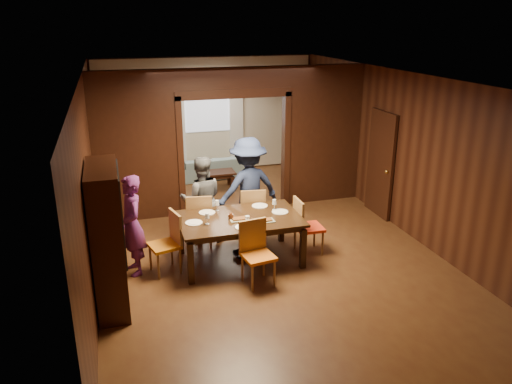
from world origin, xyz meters
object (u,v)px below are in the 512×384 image
object	(u,v)px
chair_left	(164,244)
dining_table	(240,239)
chair_right	(309,226)
person_purple	(132,226)
person_navy	(248,188)
chair_far_l	(200,219)
sofa	(210,167)
coffee_table	(218,180)
person_grey	(202,199)
hutch	(108,238)
chair_near	(258,254)
chair_far_r	(252,212)

from	to	relation	value
chair_left	dining_table	bearing A→B (deg)	77.57
chair_left	chair_right	bearing A→B (deg)	75.76
person_purple	person_navy	world-z (taller)	person_navy
chair_left	chair_far_l	world-z (taller)	same
sofa	chair_far_l	bearing A→B (deg)	71.55
dining_table	coffee_table	world-z (taller)	dining_table
person_grey	chair_left	distance (m)	1.31
sofa	dining_table	bearing A→B (deg)	80.24
person_navy	chair_right	world-z (taller)	person_navy
person_navy	chair_far_l	distance (m)	1.02
chair_right	hutch	bearing A→B (deg)	103.66
person_purple	dining_table	world-z (taller)	person_purple
person_grey	chair_left	size ratio (longest dim) A/B	1.61
coffee_table	person_purple	bearing A→B (deg)	-120.06
chair_near	chair_far_l	bearing A→B (deg)	101.27
coffee_table	person_navy	bearing A→B (deg)	-90.72
chair_left	chair_near	world-z (taller)	same
person_navy	sofa	bearing A→B (deg)	-103.18
person_grey	person_navy	xyz separation A→B (m)	(0.84, -0.04, 0.14)
chair_far_r	sofa	bearing A→B (deg)	-81.67
sofa	chair_left	world-z (taller)	chair_left
chair_right	chair_far_r	distance (m)	1.15
person_navy	hutch	distance (m)	2.96
chair_far_l	chair_near	distance (m)	1.70
sofa	chair_right	size ratio (longest dim) A/B	1.88
chair_near	person_navy	bearing A→B (deg)	70.42
person_grey	chair_right	distance (m)	1.93
person_navy	sofa	xyz separation A→B (m)	(0.04, 3.65, -0.65)
chair_far_r	chair_near	size ratio (longest dim) A/B	1.00
dining_table	chair_near	distance (m)	0.83
person_navy	chair_far_r	world-z (taller)	person_navy
person_purple	chair_near	xyz separation A→B (m)	(1.75, -0.90, -0.31)
sofa	chair_near	world-z (taller)	chair_near
sofa	chair_far_r	world-z (taller)	chair_far_r
person_grey	person_navy	world-z (taller)	person_navy
coffee_table	chair_far_l	xyz separation A→B (m)	(-0.95, -2.94, 0.28)
hutch	chair_near	bearing A→B (deg)	-1.08
hutch	sofa	bearing A→B (deg)	65.30
person_navy	chair_far_r	xyz separation A→B (m)	(0.04, -0.09, -0.43)
person_grey	dining_table	bearing A→B (deg)	120.40
person_grey	chair_far_r	xyz separation A→B (m)	(0.88, -0.13, -0.29)
dining_table	hutch	size ratio (longest dim) A/B	0.98
chair_near	hutch	size ratio (longest dim) A/B	0.48
coffee_table	hutch	size ratio (longest dim) A/B	0.40
person_purple	hutch	distance (m)	0.95
chair_left	chair_far_l	size ratio (longest dim) A/B	1.00
coffee_table	chair_near	bearing A→B (deg)	-94.56
chair_right	chair_far_l	distance (m)	1.90
person_grey	chair_right	world-z (taller)	person_grey
chair_right	chair_far_l	bearing A→B (deg)	65.28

